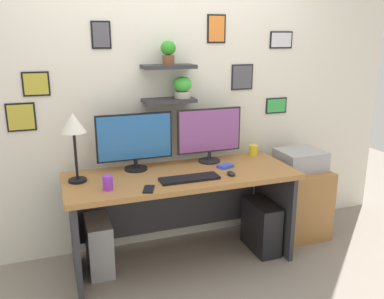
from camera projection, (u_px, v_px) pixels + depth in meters
name	position (u px, v px, depth m)	size (l,w,h in m)	color
ground_plane	(183.00, 260.00, 3.31)	(8.00, 8.00, 0.00)	gray
back_wall_assembly	(165.00, 88.00, 3.34)	(4.40, 0.24, 2.70)	silver
desk	(180.00, 196.00, 3.21)	(1.77, 0.68, 0.75)	#9E6B38
monitor_left	(135.00, 140.00, 3.14)	(0.59, 0.18, 0.45)	black
monitor_right	(209.00, 133.00, 3.34)	(0.55, 0.18, 0.45)	black
keyboard	(190.00, 178.00, 2.97)	(0.44, 0.14, 0.02)	black
computer_mouse	(231.00, 173.00, 3.06)	(0.06, 0.09, 0.03)	black
desk_lamp	(73.00, 128.00, 2.83)	(0.18, 0.18, 0.50)	black
cell_phone	(149.00, 189.00, 2.77)	(0.07, 0.14, 0.01)	black
coffee_mug	(253.00, 150.00, 3.58)	(0.08, 0.08, 0.09)	yellow
pen_cup	(108.00, 183.00, 2.77)	(0.07, 0.07, 0.10)	purple
scissors_tray	(225.00, 166.00, 3.24)	(0.12, 0.08, 0.02)	blue
drawer_cabinet	(297.00, 201.00, 3.71)	(0.44, 0.50, 0.62)	#9E6B38
printer	(300.00, 160.00, 3.60)	(0.38, 0.34, 0.17)	#9E9EA3
computer_tower_left	(99.00, 244.00, 3.14)	(0.18, 0.40, 0.42)	#99999E
computer_tower_right	(261.00, 226.00, 3.44)	(0.18, 0.40, 0.42)	black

